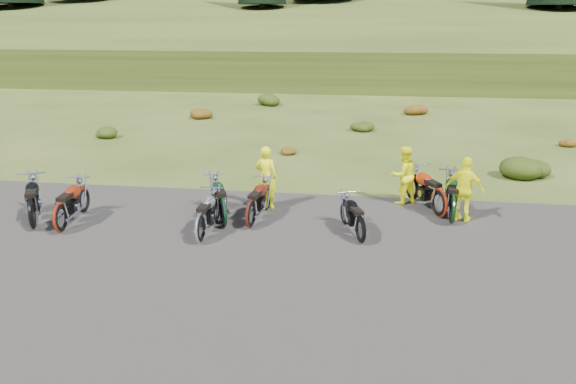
% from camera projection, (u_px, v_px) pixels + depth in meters
% --- Properties ---
extents(ground, '(300.00, 300.00, 0.00)m').
position_uv_depth(ground, '(248.00, 241.00, 13.88)').
color(ground, '#323F15').
rests_on(ground, ground).
extents(gravel_pad, '(20.00, 12.00, 0.04)m').
position_uv_depth(gravel_pad, '(229.00, 277.00, 11.99)').
color(gravel_pad, black).
rests_on(gravel_pad, ground).
extents(hill_slope, '(300.00, 45.97, 9.37)m').
position_uv_depth(hill_slope, '(344.00, 67.00, 61.10)').
color(hill_slope, '#2B3812').
rests_on(hill_slope, ground).
extents(hill_plateau, '(300.00, 90.00, 9.17)m').
position_uv_depth(hill_plateau, '(358.00, 43.00, 117.77)').
color(hill_plateau, '#2B3812').
rests_on(hill_plateau, ground).
extents(shrub_1, '(1.03, 1.03, 0.61)m').
position_uv_depth(shrub_1, '(105.00, 131.00, 25.69)').
color(shrub_1, black).
rests_on(shrub_1, ground).
extents(shrub_2, '(1.30, 1.30, 0.77)m').
position_uv_depth(shrub_2, '(200.00, 112.00, 30.28)').
color(shrub_2, '#642B0C').
rests_on(shrub_2, ground).
extents(shrub_3, '(1.56, 1.56, 0.92)m').
position_uv_depth(shrub_3, '(270.00, 98.00, 34.87)').
color(shrub_3, black).
rests_on(shrub_3, ground).
extents(shrub_4, '(0.77, 0.77, 0.45)m').
position_uv_depth(shrub_4, '(286.00, 149.00, 22.55)').
color(shrub_4, '#642B0C').
rests_on(shrub_4, ground).
extents(shrub_5, '(1.03, 1.03, 0.61)m').
position_uv_depth(shrub_5, '(361.00, 125.00, 27.14)').
color(shrub_5, black).
rests_on(shrub_5, ground).
extents(shrub_6, '(1.30, 1.30, 0.77)m').
position_uv_depth(shrub_6, '(415.00, 108.00, 31.73)').
color(shrub_6, '#642B0C').
rests_on(shrub_6, ground).
extents(shrub_7, '(1.56, 1.56, 0.92)m').
position_uv_depth(shrub_7, '(527.00, 164.00, 19.32)').
color(shrub_7, black).
rests_on(shrub_7, ground).
extents(shrub_8, '(0.77, 0.77, 0.45)m').
position_uv_depth(shrub_8, '(565.00, 141.00, 24.00)').
color(shrub_8, '#642B0C').
rests_on(shrub_8, ground).
extents(motorcycle_0, '(1.76, 2.40, 1.21)m').
position_uv_depth(motorcycle_0, '(34.00, 230.00, 14.64)').
color(motorcycle_0, black).
rests_on(motorcycle_0, ground).
extents(motorcycle_1, '(0.94, 2.27, 1.16)m').
position_uv_depth(motorcycle_1, '(62.00, 233.00, 14.42)').
color(motorcycle_1, maroon).
rests_on(motorcycle_1, ground).
extents(motorcycle_2, '(1.54, 2.31, 1.15)m').
position_uv_depth(motorcycle_2, '(224.00, 227.00, 14.79)').
color(motorcycle_2, black).
rests_on(motorcycle_2, ground).
extents(motorcycle_3, '(0.70, 2.08, 1.09)m').
position_uv_depth(motorcycle_3, '(201.00, 243.00, 13.78)').
color(motorcycle_3, silver).
rests_on(motorcycle_3, ground).
extents(motorcycle_4, '(0.95, 2.18, 1.11)m').
position_uv_depth(motorcycle_4, '(251.00, 228.00, 14.73)').
color(motorcycle_4, '#4C140C').
rests_on(motorcycle_4, ground).
extents(motorcycle_5, '(1.26, 2.02, 1.00)m').
position_uv_depth(motorcycle_5, '(360.00, 244.00, 13.74)').
color(motorcycle_5, black).
rests_on(motorcycle_5, ground).
extents(motorcycle_6, '(1.64, 2.40, 1.20)m').
position_uv_depth(motorcycle_6, '(438.00, 218.00, 15.51)').
color(motorcycle_6, '#9B220B').
rests_on(motorcycle_6, ground).
extents(motorcycle_7, '(0.92, 2.33, 1.20)m').
position_uv_depth(motorcycle_7, '(451.00, 224.00, 15.01)').
color(motorcycle_7, black).
rests_on(motorcycle_7, ground).
extents(person_middle, '(0.74, 0.56, 1.81)m').
position_uv_depth(person_middle, '(266.00, 178.00, 16.01)').
color(person_middle, '#DDE00B').
rests_on(person_middle, ground).
extents(person_right_a, '(1.05, 1.00, 1.71)m').
position_uv_depth(person_right_a, '(403.00, 176.00, 16.41)').
color(person_right_a, '#DDE00B').
rests_on(person_right_a, ground).
extents(person_right_b, '(1.12, 0.85, 1.77)m').
position_uv_depth(person_right_b, '(465.00, 191.00, 14.95)').
color(person_right_b, '#DDE00B').
rests_on(person_right_b, ground).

